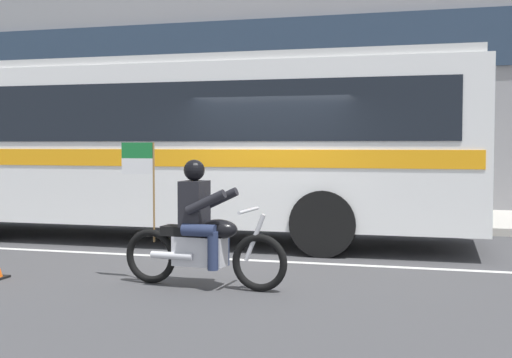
# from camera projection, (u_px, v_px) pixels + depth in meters

# --- Properties ---
(ground_plane) EXTENTS (60.00, 60.00, 0.00)m
(ground_plane) POSITION_uv_depth(u_px,v_px,m) (271.00, 255.00, 10.67)
(ground_plane) COLOR #3D3D3F
(sidewalk_curb) EXTENTS (28.00, 3.80, 0.15)m
(sidewalk_curb) POSITION_uv_depth(u_px,v_px,m) (324.00, 217.00, 15.58)
(sidewalk_curb) COLOR #B7B2A8
(sidewalk_curb) RESTS_ON ground_plane
(lane_center_stripe) EXTENTS (26.60, 0.14, 0.01)m
(lane_center_stripe) POSITION_uv_depth(u_px,v_px,m) (261.00, 261.00, 10.10)
(lane_center_stripe) COLOR silver
(lane_center_stripe) RESTS_ON ground_plane
(transit_bus) EXTENTS (11.05, 2.64, 3.22)m
(transit_bus) POSITION_uv_depth(u_px,v_px,m) (170.00, 137.00, 12.30)
(transit_bus) COLOR white
(transit_bus) RESTS_ON ground_plane
(motorcycle_with_rider) EXTENTS (2.19, 0.64, 1.78)m
(motorcycle_with_rider) POSITION_uv_depth(u_px,v_px,m) (202.00, 233.00, 8.21)
(motorcycle_with_rider) COLOR black
(motorcycle_with_rider) RESTS_ON ground_plane
(fire_hydrant) EXTENTS (0.22, 0.30, 0.75)m
(fire_hydrant) POSITION_uv_depth(u_px,v_px,m) (193.00, 199.00, 15.25)
(fire_hydrant) COLOR gold
(fire_hydrant) RESTS_ON sidewalk_curb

